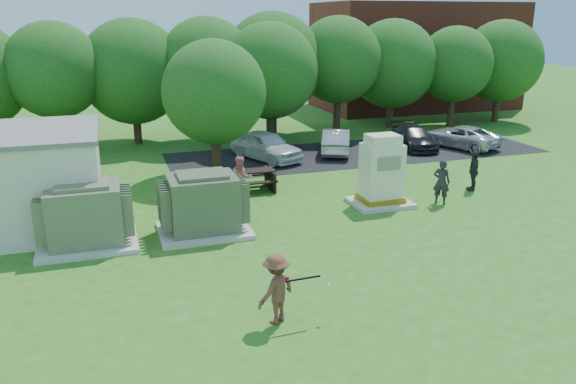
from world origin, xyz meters
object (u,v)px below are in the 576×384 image
object	(u,v)px
generator_cabinet	(381,174)
person_walking_right	(473,171)
person_at_picnic	(241,179)
picnic_table	(250,178)
car_silver_a	(336,141)
batter	(276,289)
car_dark	(414,137)
transformer_right	(203,205)
car_white	(266,146)
car_silver_b	(460,136)
transformer_left	(85,217)
person_by_generator	(442,182)

from	to	relation	value
generator_cabinet	person_walking_right	world-z (taller)	generator_cabinet
generator_cabinet	person_at_picnic	xyz separation A→B (m)	(-5.01, 1.94, -0.28)
picnic_table	car_silver_a	distance (m)	7.96
batter	person_at_picnic	bearing A→B (deg)	-130.01
person_walking_right	car_dark	bearing A→B (deg)	-170.53
transformer_right	person_walking_right	world-z (taller)	transformer_right
batter	person_at_picnic	world-z (taller)	person_at_picnic
picnic_table	batter	world-z (taller)	batter
car_white	car_dark	bearing A→B (deg)	-23.16
picnic_table	car_silver_b	xyz separation A→B (m)	(13.10, 4.38, 0.06)
car_white	car_silver_a	xyz separation A→B (m)	(3.93, 0.26, -0.07)
person_walking_right	generator_cabinet	bearing A→B (deg)	-61.79
picnic_table	batter	bearing A→B (deg)	-100.81
transformer_left	person_walking_right	bearing A→B (deg)	5.05
transformer_right	batter	size ratio (longest dim) A/B	1.74
person_by_generator	person_at_picnic	bearing A→B (deg)	24.66
generator_cabinet	person_by_generator	size ratio (longest dim) A/B	1.57
car_silver_a	car_dark	size ratio (longest dim) A/B	0.97
batter	car_silver_b	distance (m)	21.16
transformer_right	car_dark	size ratio (longest dim) A/B	0.73
person_by_generator	car_silver_b	distance (m)	10.54
person_by_generator	batter	bearing A→B (deg)	81.33
person_by_generator	person_at_picnic	distance (m)	7.72
car_dark	car_silver_b	world-z (taller)	car_silver_b
generator_cabinet	batter	distance (m)	9.57
person_by_generator	person_at_picnic	xyz separation A→B (m)	(-7.27, 2.58, 0.04)
person_walking_right	car_silver_b	world-z (taller)	person_walking_right
picnic_table	person_walking_right	bearing A→B (deg)	-17.49
person_at_picnic	car_white	size ratio (longest dim) A/B	0.43
transformer_right	person_by_generator	bearing A→B (deg)	1.33
car_white	car_dark	distance (m)	8.49
batter	person_by_generator	xyz separation A→B (m)	(8.61, 6.53, 0.01)
transformer_right	car_silver_b	xyz separation A→B (m)	(15.73, 8.51, -0.36)
batter	person_at_picnic	size ratio (longest dim) A/B	0.94
picnic_table	person_by_generator	world-z (taller)	person_by_generator
picnic_table	car_silver_b	distance (m)	13.81
transformer_left	batter	bearing A→B (deg)	-55.54
transformer_right	car_silver_b	world-z (taller)	transformer_right
car_silver_b	person_by_generator	bearing A→B (deg)	28.79
person_walking_right	car_silver_a	distance (m)	8.47
car_white	car_silver_a	size ratio (longest dim) A/B	1.07
picnic_table	car_dark	xyz separation A→B (m)	(10.58, 5.02, 0.05)
transformer_left	transformer_right	world-z (taller)	same
transformer_left	person_walking_right	xyz separation A→B (m)	(15.18, 1.34, -0.12)
picnic_table	car_white	size ratio (longest dim) A/B	0.48
generator_cabinet	car_white	world-z (taller)	generator_cabinet
car_white	car_silver_b	xyz separation A→B (m)	(11.00, -0.56, -0.12)
person_by_generator	car_white	size ratio (longest dim) A/B	0.41
picnic_table	person_by_generator	distance (m)	7.69
car_dark	car_silver_a	bearing A→B (deg)	-172.62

